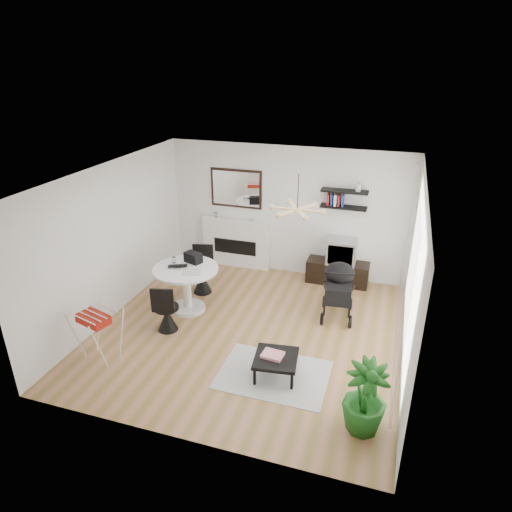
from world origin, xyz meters
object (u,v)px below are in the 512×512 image
(crt_tv, at_px, (342,251))
(coffee_table, at_px, (276,359))
(fireplace, at_px, (236,237))
(drying_rack, at_px, (99,335))
(stroller, at_px, (338,292))
(potted_plant, at_px, (365,398))
(tv_console, at_px, (337,272))
(dining_table, at_px, (187,282))

(crt_tv, height_order, coffee_table, crt_tv)
(fireplace, distance_m, drying_rack, 3.94)
(stroller, relative_size, potted_plant, 1.10)
(tv_console, bearing_deg, dining_table, -141.82)
(stroller, bearing_deg, tv_console, 91.75)
(crt_tv, bearing_deg, dining_table, -142.47)
(crt_tv, relative_size, stroller, 0.53)
(tv_console, height_order, crt_tv, crt_tv)
(crt_tv, xyz_separation_m, dining_table, (-2.50, -1.92, -0.16))
(stroller, bearing_deg, dining_table, -172.53)
(crt_tv, xyz_separation_m, coffee_table, (-0.46, -3.25, -0.42))
(drying_rack, distance_m, potted_plant, 3.98)
(crt_tv, bearing_deg, drying_rack, -130.18)
(crt_tv, relative_size, coffee_table, 0.83)
(coffee_table, bearing_deg, dining_table, 147.08)
(stroller, height_order, potted_plant, stroller)
(drying_rack, distance_m, stroller, 4.06)
(dining_table, bearing_deg, fireplace, 84.67)
(crt_tv, distance_m, stroller, 1.30)
(tv_console, xyz_separation_m, drying_rack, (-3.07, -3.70, 0.21))
(tv_console, height_order, dining_table, dining_table)
(fireplace, xyz_separation_m, drying_rack, (-0.81, -3.85, -0.24))
(crt_tv, height_order, dining_table, crt_tv)
(drying_rack, xyz_separation_m, coffee_table, (2.66, 0.45, -0.15))
(fireplace, bearing_deg, coffee_table, -61.46)
(fireplace, distance_m, tv_console, 2.31)
(fireplace, relative_size, dining_table, 1.86)
(crt_tv, distance_m, dining_table, 3.16)
(tv_console, height_order, stroller, stroller)
(crt_tv, relative_size, potted_plant, 0.58)
(crt_tv, relative_size, drying_rack, 0.68)
(dining_table, xyz_separation_m, stroller, (2.64, 0.66, -0.10))
(drying_rack, height_order, potted_plant, potted_plant)
(tv_console, distance_m, potted_plant, 4.03)
(dining_table, relative_size, stroller, 1.08)
(tv_console, relative_size, coffee_table, 1.80)
(dining_table, height_order, drying_rack, dining_table)
(dining_table, height_order, potted_plant, potted_plant)
(dining_table, distance_m, drying_rack, 1.88)
(stroller, distance_m, coffee_table, 2.08)
(coffee_table, bearing_deg, tv_console, 82.86)
(crt_tv, height_order, potted_plant, potted_plant)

